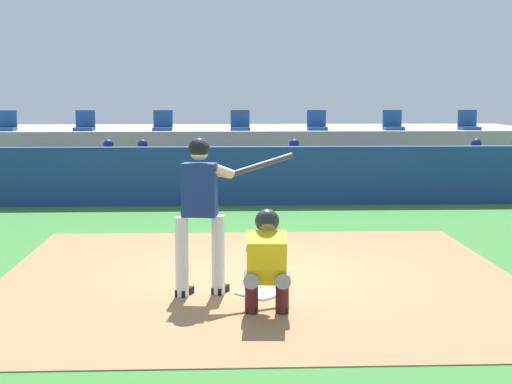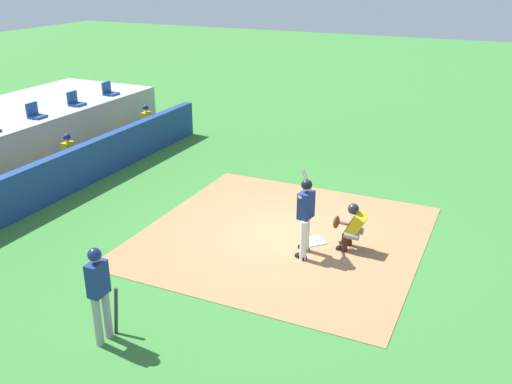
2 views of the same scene
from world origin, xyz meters
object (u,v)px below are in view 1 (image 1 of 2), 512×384
Objects in this scene: dugout_player_0 at (108,169)px; dugout_player_2 at (295,168)px; home_plate at (262,293)px; stadium_seat_1 at (85,125)px; dugout_player_1 at (142,169)px; stadium_seat_6 at (468,124)px; stadium_seat_3 at (240,125)px; stadium_seat_5 at (393,124)px; stadium_seat_0 at (6,125)px; batter_at_plate at (202,206)px; stadium_seat_2 at (163,125)px; dugout_player_3 at (477,167)px; stadium_seat_4 at (317,124)px; catcher_crouched at (266,259)px.

dugout_player_0 is 1.00× the size of dugout_player_2.
home_plate is 0.92× the size of stadium_seat_1.
dugout_player_1 is at bearing -52.54° from stadium_seat_1.
stadium_seat_6 is at bearing 14.75° from dugout_player_1.
stadium_seat_3 reaches higher than dugout_player_1.
stadium_seat_5 is 1.00× the size of stadium_seat_6.
stadium_seat_6 reaches higher than dugout_player_2.
stadium_seat_1 and stadium_seat_5 have the same top height.
stadium_seat_0 and stadium_seat_5 have the same top height.
dugout_player_1 is at bearing -30.78° from stadium_seat_0.
stadium_seat_5 reaches higher than dugout_player_2.
stadium_seat_2 is at bearing 96.65° from batter_at_plate.
stadium_seat_0 is 1.00× the size of stadium_seat_3.
batter_at_plate is 3.76× the size of stadium_seat_5.
dugout_player_3 reaches higher than home_plate.
stadium_seat_0 is at bearing 169.26° from dugout_player_3.
dugout_player_3 is 2.71× the size of stadium_seat_2.
stadium_seat_4 is (3.71, 0.00, 0.00)m from stadium_seat_2.
home_plate is at bearing -122.34° from dugout_player_3.
batter_at_plate is 3.76× the size of stadium_seat_0.
stadium_seat_1 is at bearing 127.46° from dugout_player_1.
stadium_seat_6 reaches higher than catcher_crouched.
stadium_seat_4 is at bearing 79.66° from home_plate.
stadium_seat_3 is at bearing 158.46° from dugout_player_3.
stadium_seat_1 is 1.00× the size of stadium_seat_2.
stadium_seat_5 is at bearing 19.12° from dugout_player_1.
stadium_seat_6 is at bearing 0.00° from stadium_seat_4.
home_plate is 0.92× the size of stadium_seat_3.
stadium_seat_5 is at bearing 38.22° from dugout_player_2.
stadium_seat_2 and stadium_seat_5 have the same top height.
stadium_seat_1 reaches higher than dugout_player_3.
home_plate is 10.29m from stadium_seat_3.
batter_at_plate is at bearing -73.35° from stadium_seat_1.
home_plate is at bearing -90.00° from stadium_seat_3.
stadium_seat_0 is 1.00× the size of stadium_seat_4.
stadium_seat_6 reaches higher than dugout_player_0.
stadium_seat_4 is at bearing 180.00° from stadium_seat_6.
batter_at_plate is at bearing 179.57° from home_plate.
dugout_player_1 reaches higher than catcher_crouched.
dugout_player_0 is 1.00× the size of dugout_player_3.
stadium_seat_1 is at bearing 180.00° from stadium_seat_6.
stadium_seat_5 is (2.58, 2.03, 0.86)m from dugout_player_2.
stadium_seat_6 is at bearing 0.00° from stadium_seat_3.
batter_at_plate is at bearing -93.77° from stadium_seat_3.
stadium_seat_1 and stadium_seat_3 have the same top height.
dugout_player_0 is 1.00× the size of dugout_player_1.
home_plate is 0.34× the size of dugout_player_1.
stadium_seat_5 reaches higher than catcher_crouched.
dugout_player_1 is 8.04m from stadium_seat_6.
dugout_player_2 is 2.71× the size of stadium_seat_6.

